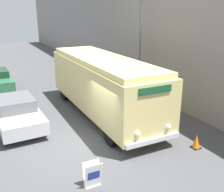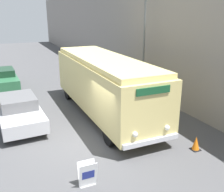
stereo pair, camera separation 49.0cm
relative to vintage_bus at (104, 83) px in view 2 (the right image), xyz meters
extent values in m
plane|color=#4C4C4F|center=(-1.90, -2.97, -1.79)|extent=(80.00, 80.00, 0.00)
cube|color=gray|center=(4.35, 7.03, 1.80)|extent=(0.30, 60.00, 7.17)
cylinder|color=black|center=(-1.15, -3.34, -1.30)|extent=(0.28, 0.98, 0.98)
cylinder|color=black|center=(1.15, -3.34, -1.30)|extent=(0.28, 0.98, 0.98)
cylinder|color=black|center=(-1.15, 3.35, -1.30)|extent=(0.28, 0.98, 0.98)
cylinder|color=black|center=(1.15, 3.35, -1.30)|extent=(0.28, 0.98, 0.98)
cube|color=#E5D17F|center=(0.00, 0.01, -0.09)|extent=(2.63, 9.49, 2.43)
cube|color=#F3DD87|center=(0.00, 0.01, 1.25)|extent=(2.42, 9.11, 0.24)
cube|color=silver|center=(0.00, -4.80, -1.18)|extent=(2.50, 0.12, 0.20)
sphere|color=white|center=(-0.72, -4.77, -0.75)|extent=(0.22, 0.22, 0.22)
sphere|color=white|center=(0.72, -4.77, -0.75)|extent=(0.22, 0.22, 0.22)
cube|color=#19512D|center=(0.00, -4.76, 0.88)|extent=(1.45, 0.06, 0.28)
cube|color=gray|center=(-2.90, -5.56, -1.78)|extent=(0.54, 0.19, 0.01)
cube|color=white|center=(-2.90, -5.64, -1.36)|extent=(0.60, 0.17, 0.86)
cube|color=white|center=(-2.90, -5.49, -1.36)|extent=(0.60, 0.17, 0.86)
cube|color=navy|center=(-2.90, -5.66, -1.34)|extent=(0.42, 0.06, 0.30)
cylinder|color=#595E60|center=(3.45, 1.80, 1.33)|extent=(0.12, 0.12, 6.24)
cylinder|color=black|center=(-5.19, -1.25, -1.48)|extent=(0.22, 0.62, 0.62)
cylinder|color=black|center=(-3.52, -1.19, -1.48)|extent=(0.22, 0.62, 0.62)
cylinder|color=black|center=(-5.32, 1.97, -1.48)|extent=(0.22, 0.62, 0.62)
cylinder|color=black|center=(-3.65, 2.04, -1.48)|extent=(0.22, 0.62, 0.62)
cube|color=#B7B7BC|center=(-4.42, 0.39, -1.17)|extent=(2.11, 4.70, 0.62)
cube|color=slate|center=(-4.42, 0.51, -0.59)|extent=(1.72, 2.15, 0.54)
cylinder|color=black|center=(-4.01, 5.94, -1.44)|extent=(0.22, 0.70, 0.70)
cylinder|color=black|center=(-4.12, 8.83, -1.44)|extent=(0.22, 0.70, 0.70)
cube|color=#2D6642|center=(-4.82, 7.36, -1.10)|extent=(1.93, 4.36, 0.68)
cube|color=#193824|center=(-4.83, 7.46, -0.52)|extent=(1.58, 1.99, 0.46)
cube|color=black|center=(1.91, -5.19, -1.77)|extent=(0.36, 0.36, 0.03)
cone|color=orange|center=(1.91, -5.19, -1.47)|extent=(0.30, 0.30, 0.57)
camera|label=1|loc=(-5.58, -12.32, 3.68)|focal=42.00mm
camera|label=2|loc=(-5.14, -12.53, 3.68)|focal=42.00mm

